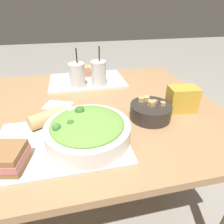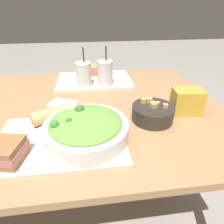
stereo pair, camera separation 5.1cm
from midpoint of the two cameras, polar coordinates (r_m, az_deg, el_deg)
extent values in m
plane|color=gray|center=(1.42, -6.87, -25.12)|extent=(12.00, 12.00, 0.00)
cube|color=#A37A51|center=(0.93, -9.54, 1.00)|extent=(1.42, 1.02, 0.03)
cylinder|color=#A37A51|center=(1.61, 15.49, -1.14)|extent=(0.06, 0.06, 0.70)
cube|color=beige|center=(0.70, -13.27, -8.26)|extent=(0.46, 0.32, 0.01)
cube|color=beige|center=(1.21, -4.21, 9.70)|extent=(0.46, 0.32, 0.01)
cylinder|color=white|center=(0.66, -5.62, -5.79)|extent=(0.30, 0.30, 0.06)
ellipsoid|color=#6B9E42|center=(0.64, -5.77, -3.25)|extent=(0.25, 0.25, 0.04)
sphere|color=#38702D|center=(0.68, -7.74, 0.78)|extent=(0.03, 0.03, 0.03)
sphere|color=#427F38|center=(0.62, -14.86, -3.78)|extent=(0.03, 0.03, 0.03)
sphere|color=#38702D|center=(0.63, -10.50, -2.90)|extent=(0.02, 0.02, 0.02)
cube|color=beige|center=(0.68, -5.59, -0.21)|extent=(0.05, 0.06, 0.01)
cube|color=beige|center=(0.70, -8.73, 0.46)|extent=(0.06, 0.05, 0.01)
cube|color=beige|center=(0.63, -8.06, -3.02)|extent=(0.05, 0.04, 0.01)
cylinder|color=#2D2823|center=(0.81, 14.04, -0.36)|extent=(0.17, 0.17, 0.06)
cylinder|color=#5B2D19|center=(0.80, 14.26, 1.13)|extent=(0.16, 0.16, 0.01)
cube|color=tan|center=(0.80, 17.69, 1.67)|extent=(0.02, 0.02, 0.02)
cube|color=tan|center=(0.81, 11.40, 3.27)|extent=(0.03, 0.03, 0.02)
cube|color=tan|center=(0.78, 14.36, 1.81)|extent=(0.03, 0.03, 0.02)
cube|color=tan|center=(0.81, 15.43, 2.37)|extent=(0.02, 0.02, 0.02)
cube|color=tan|center=(0.82, 13.00, 3.46)|extent=(0.03, 0.03, 0.02)
cube|color=tan|center=(0.79, 14.33, 2.08)|extent=(0.03, 0.03, 0.02)
cube|color=olive|center=(0.67, -28.09, -12.08)|extent=(0.14, 0.12, 0.02)
cube|color=#C1706B|center=(0.65, -28.55, -10.63)|extent=(0.14, 0.13, 0.02)
cube|color=olive|center=(0.64, -29.04, -9.12)|extent=(0.14, 0.12, 0.02)
cylinder|color=tan|center=(0.79, -16.40, -0.82)|extent=(0.16, 0.12, 0.06)
cylinder|color=beige|center=(0.81, -11.61, 0.71)|extent=(0.03, 0.05, 0.05)
cube|color=tan|center=(1.29, -6.35, 11.52)|extent=(0.13, 0.11, 0.02)
cube|color=#C1706B|center=(1.28, -6.41, 12.45)|extent=(0.14, 0.11, 0.02)
cube|color=tan|center=(1.27, -6.47, 13.39)|extent=(0.13, 0.11, 0.02)
cylinder|color=tan|center=(1.32, -5.93, 12.90)|extent=(0.14, 0.06, 0.06)
cylinder|color=beige|center=(1.32, -2.93, 13.06)|extent=(0.01, 0.05, 0.05)
cylinder|color=silver|center=(1.10, -7.27, 11.10)|extent=(0.09, 0.09, 0.13)
cylinder|color=black|center=(1.10, -7.24, 10.73)|extent=(0.08, 0.08, 0.10)
cylinder|color=white|center=(1.08, -7.51, 14.49)|extent=(0.09, 0.09, 0.01)
cylinder|color=black|center=(1.07, -7.29, 16.63)|extent=(0.01, 0.02, 0.09)
cylinder|color=silver|center=(1.10, -0.76, 11.57)|extent=(0.09, 0.09, 0.13)
cylinder|color=maroon|center=(1.11, -0.75, 11.18)|extent=(0.08, 0.08, 0.11)
cylinder|color=white|center=(1.08, -0.78, 15.07)|extent=(0.09, 0.09, 0.01)
cylinder|color=black|center=(1.07, -0.44, 17.20)|extent=(0.01, 0.02, 0.09)
cube|color=gold|center=(0.90, 23.37, 2.87)|extent=(0.13, 0.10, 0.11)
cube|color=white|center=(0.95, -13.33, 2.53)|extent=(0.15, 0.13, 0.00)
camera|label=1|loc=(0.03, -87.92, 1.22)|focal=30.00mm
camera|label=2|loc=(0.03, 92.08, -1.22)|focal=30.00mm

